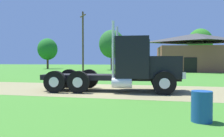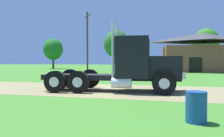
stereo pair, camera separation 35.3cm
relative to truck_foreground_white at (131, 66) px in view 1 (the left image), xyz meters
name	(u,v)px [view 1 (the left image)]	position (x,y,z in m)	size (l,w,h in m)	color
ground_plane	(92,89)	(-2.31, 0.29, -1.35)	(200.00, 200.00, 0.00)	#407D29
dirt_track	(92,89)	(-2.31, 0.29, -1.35)	(120.00, 6.00, 0.01)	#8A8055
truck_foreground_white	(131,66)	(0.00, 0.00, 0.00)	(7.70, 3.21, 3.68)	black
steel_barrel	(202,106)	(2.72, -5.80, -0.94)	(0.55, 0.55, 0.83)	#19478C
shed_building	(196,53)	(6.92, 25.95, 1.59)	(13.04, 9.15, 6.09)	brown
utility_pole_near	(83,40)	(-9.80, 19.49, 3.37)	(1.48, 1.81, 8.92)	brown
tree_left	(48,49)	(-23.11, 33.47, 2.95)	(4.31, 4.31, 6.70)	#513823
tree_mid	(112,44)	(-7.80, 29.94, 3.56)	(4.86, 4.86, 7.61)	#513823
tree_right	(200,42)	(9.93, 42.30, 4.66)	(5.47, 5.47, 9.04)	#513823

